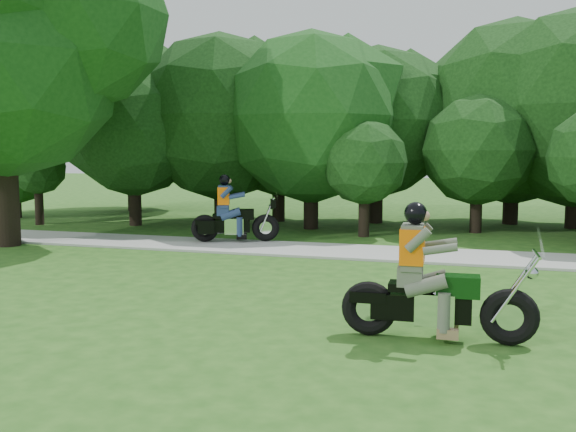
# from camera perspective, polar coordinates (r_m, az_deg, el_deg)

# --- Properties ---
(ground) EXTENTS (100.00, 100.00, 0.00)m
(ground) POSITION_cam_1_polar(r_m,az_deg,el_deg) (8.54, 3.54, -12.10)
(ground) COLOR #245317
(ground) RESTS_ON ground
(walkway) EXTENTS (60.00, 2.20, 0.06)m
(walkway) POSITION_cam_1_polar(r_m,az_deg,el_deg) (16.22, 10.03, -3.35)
(walkway) COLOR #ABABA6
(walkway) RESTS_ON ground
(tree_line) EXTENTS (39.30, 10.69, 7.31)m
(tree_line) POSITION_cam_1_polar(r_m,az_deg,el_deg) (22.12, 17.21, 8.25)
(tree_line) COLOR black
(tree_line) RESTS_ON ground
(big_tree_west) EXTENTS (8.64, 6.56, 9.96)m
(big_tree_west) POSITION_cam_1_polar(r_m,az_deg,el_deg) (19.50, -23.75, 14.71)
(big_tree_west) COLOR black
(big_tree_west) RESTS_ON ground
(chopper_motorcycle) EXTENTS (2.69, 0.72, 1.92)m
(chopper_motorcycle) POSITION_cam_1_polar(r_m,az_deg,el_deg) (9.14, 12.35, -6.40)
(chopper_motorcycle) COLOR black
(chopper_motorcycle) RESTS_ON ground
(touring_motorcycle) EXTENTS (2.38, 1.35, 1.88)m
(touring_motorcycle) POSITION_cam_1_polar(r_m,az_deg,el_deg) (17.87, -5.20, -0.12)
(touring_motorcycle) COLOR black
(touring_motorcycle) RESTS_ON walkway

